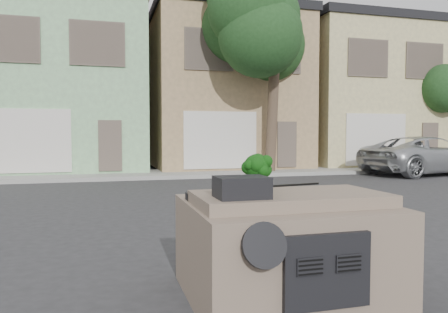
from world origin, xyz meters
name	(u,v)px	position (x,y,z in m)	size (l,w,h in m)	color
ground_plane	(214,234)	(0.00, 0.00, 0.00)	(120.00, 120.00, 0.00)	#303033
sidewalk	(150,174)	(0.00, 10.50, 0.07)	(40.00, 3.00, 0.15)	gray
townhouse_mint	(65,90)	(-3.50, 14.50, 3.77)	(7.20, 8.20, 7.55)	#8CBE89
townhouse_tan	(220,94)	(4.00, 14.50, 3.77)	(7.20, 8.20, 7.55)	#9F825B
townhouse_beige	(349,97)	(11.50, 14.50, 3.77)	(7.20, 8.20, 7.55)	#C4B77E
silver_pickup	(426,174)	(11.34, 8.18, 0.00)	(2.66, 5.77, 1.60)	#B6B8BC
tree_near	(272,73)	(5.00, 9.80, 4.25)	(4.40, 4.00, 8.50)	#1D401B
car_dashboard	(284,244)	(0.00, -3.00, 0.56)	(2.00, 1.80, 1.12)	#736252
instrument_hump	(241,187)	(-0.58, -3.35, 1.22)	(0.48, 0.38, 0.20)	black
wiper_arm	(293,185)	(0.28, -2.62, 1.13)	(0.70, 0.03, 0.02)	black
broccoli	(257,172)	(-0.28, -2.92, 1.32)	(0.32, 0.32, 0.40)	black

